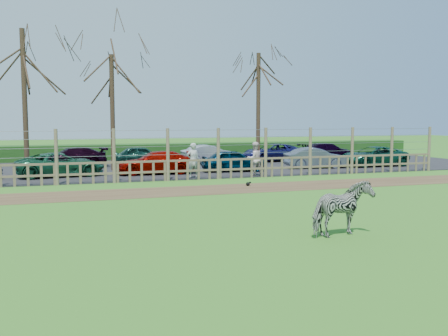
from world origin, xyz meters
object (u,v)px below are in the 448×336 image
object	(u,v)px
car_2	(61,164)
car_3	(156,163)
car_9	(71,157)
tree_mid	(112,84)
tree_right	(258,82)
zebra	(342,209)
car_6	(373,156)
car_11	(209,154)
visitor_b	(255,159)
car_10	(142,156)
car_13	(327,151)
car_12	(273,152)
tree_left	(23,66)
visitor_a	(193,160)
crow	(248,184)
car_5	(315,158)
car_4	(233,161)

from	to	relation	value
car_2	car_3	distance (m)	4.80
car_9	tree_mid	bearing A→B (deg)	35.61
tree_right	zebra	size ratio (longest dim) A/B	4.46
car_6	car_11	bearing A→B (deg)	-119.49
visitor_b	car_2	bearing A→B (deg)	-22.47
car_3	car_10	xyz separation A→B (m)	(0.08, 5.31, 0.00)
car_3	car_6	bearing A→B (deg)	93.23
car_10	car_9	bearing A→B (deg)	93.26
car_13	car_6	bearing A→B (deg)	-178.59
car_12	tree_left	bearing A→B (deg)	-79.15
car_2	car_11	size ratio (longest dim) A/B	1.19
visitor_a	car_9	distance (m)	9.32
car_2	tree_mid	bearing A→B (deg)	-59.29
tree_mid	visitor_b	world-z (taller)	tree_mid
zebra	crow	xyz separation A→B (m)	(1.11, 9.53, -0.60)
car_2	car_6	distance (m)	18.33
car_6	visitor_b	bearing A→B (deg)	-74.78
car_2	car_5	distance (m)	14.34
visitor_a	car_9	size ratio (longest dim) A/B	0.42
crow	car_2	world-z (taller)	car_2
visitor_a	crow	size ratio (longest dim) A/B	7.39
tree_left	car_4	distance (m)	11.97
visitor_a	car_2	bearing A→B (deg)	-27.85
zebra	car_5	size ratio (longest dim) A/B	0.45
car_6	car_10	size ratio (longest dim) A/B	1.23
zebra	car_12	distance (m)	21.89
zebra	car_10	distance (m)	20.64
zebra	car_13	world-z (taller)	zebra
zebra	car_12	world-z (taller)	zebra
tree_left	tree_mid	world-z (taller)	tree_left
car_9	car_10	bearing A→B (deg)	86.12
car_2	car_9	bearing A→B (deg)	-15.24
visitor_b	car_2	distance (m)	9.84
car_4	car_9	world-z (taller)	same
zebra	visitor_a	world-z (taller)	visitor_a
visitor_a	car_5	size ratio (longest dim) A/B	0.47
car_2	car_9	world-z (taller)	same
car_11	car_12	xyz separation A→B (m)	(4.62, 0.26, 0.00)
car_11	car_5	bearing A→B (deg)	-137.67
tree_left	zebra	xyz separation A→B (m)	(8.36, -16.89, -4.92)
car_5	car_10	bearing A→B (deg)	69.93
car_12	car_13	size ratio (longest dim) A/B	1.04
car_10	tree_right	bearing A→B (deg)	-107.16
tree_mid	car_9	bearing A→B (deg)	132.71
visitor_a	car_2	size ratio (longest dim) A/B	0.40
car_9	car_12	xyz separation A→B (m)	(13.24, 0.37, 0.00)
visitor_a	crow	distance (m)	3.80
tree_right	crow	size ratio (longest dim) A/B	31.48
visitor_b	car_11	bearing A→B (deg)	-94.82
tree_left	visitor_a	bearing A→B (deg)	-27.27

